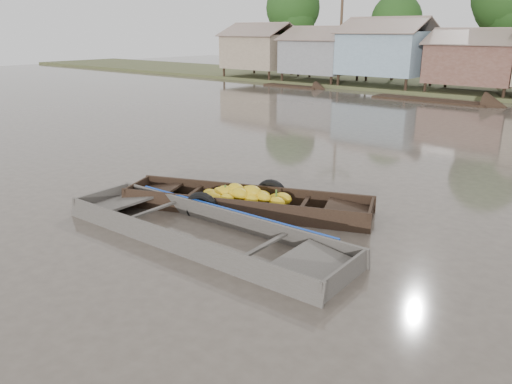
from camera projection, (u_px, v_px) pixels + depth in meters
The scene contains 3 objects.
ground at pixel (221, 233), 11.37m from camera, with size 120.00×120.00×0.00m, color #494038.
banana_boat at pixel (242, 202), 12.79m from camera, with size 6.49×3.89×0.91m.
viewer_boat at pixel (203, 237), 11.01m from camera, with size 7.25×2.18×0.58m.
Camera 1 is at (7.37, -7.56, 4.40)m, focal length 35.00 mm.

